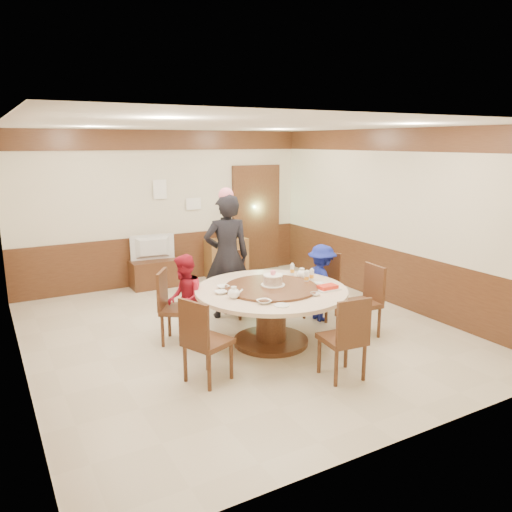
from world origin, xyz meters
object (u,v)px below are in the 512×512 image
tv_stand (155,273)px  banquet_table (271,305)px  person_red (185,300)px  person_blue (322,283)px  side_cabinet (226,258)px  birthday_cake (273,280)px  shrimp_platter (328,288)px  television (153,248)px  thermos (223,229)px  person_standing (227,256)px

tv_stand → banquet_table: bearing=-81.3°
person_red → person_blue: bearing=107.4°
banquet_table → side_cabinet: size_ratio=2.45×
person_red → birthday_cake: size_ratio=3.82×
shrimp_platter → side_cabinet: shrimp_platter is taller
television → thermos: (1.42, 0.03, 0.21)m
person_red → thermos: person_red is taller
person_standing → person_red: (-0.94, -0.66, -0.34)m
birthday_cake → television: 3.31m
person_blue → thermos: (-0.20, 2.91, 0.37)m
tv_stand → thermos: thermos is taller
person_blue → tv_stand: person_blue is taller
banquet_table → shrimp_platter: bearing=-34.2°
shrimp_platter → thermos: (0.32, 3.73, 0.16)m
person_red → tv_stand: 2.78m
banquet_table → thermos: bearing=74.6°
banquet_table → person_standing: size_ratio=1.05×
tv_stand → television: bearing=0.0°
tv_stand → side_cabinet: side_cabinet is taller
birthday_cake → side_cabinet: 3.45m
birthday_cake → shrimp_platter: 0.71m
banquet_table → thermos: (0.91, 3.32, 0.41)m
banquet_table → side_cabinet: (0.97, 3.32, -0.16)m
person_standing → shrimp_platter: 1.76m
birthday_cake → television: (-0.55, 3.26, -0.12)m
banquet_table → birthday_cake: birthday_cake is taller
television → person_standing: bearing=108.7°
person_red → television: bearing=-168.1°
person_blue → tv_stand: bearing=30.9°
shrimp_platter → tv_stand: bearing=106.5°
thermos → television: bearing=-178.8°
banquet_table → person_blue: 1.19m
person_red → tv_stand: size_ratio=1.39×
person_standing → thermos: 2.30m
television → side_cabinet: bearing=-172.9°
shrimp_platter → tv_stand: (-1.10, 3.70, -0.53)m
side_cabinet → person_red: bearing=-125.2°
television → tv_stand: bearing=-0.0°
person_red → thermos: bearing=167.3°
shrimp_platter → television: television is taller
television → thermos: size_ratio=2.09×
person_standing → television: size_ratio=2.34×
banquet_table → person_standing: (-0.03, 1.23, 0.40)m
banquet_table → tv_stand: 3.34m
banquet_table → birthday_cake: size_ratio=6.33×
shrimp_platter → thermos: size_ratio=0.79×
tv_stand → thermos: size_ratio=2.24×
person_blue → side_cabinet: size_ratio=1.42×
television → banquet_table: bearing=104.6°
person_red → shrimp_platter: size_ratio=3.95×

